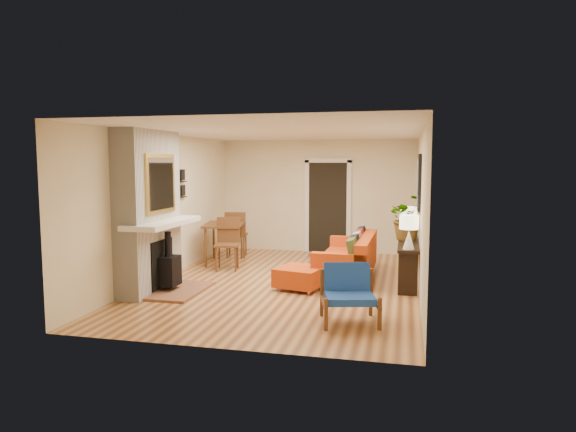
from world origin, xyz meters
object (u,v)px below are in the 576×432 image
at_px(houseplant, 408,217).
at_px(dining_table, 228,231).
at_px(ottoman, 300,276).
at_px(console_table, 408,250).
at_px(lamp_near, 409,228).
at_px(lamp_far, 409,218).
at_px(blue_chair, 349,290).
at_px(sofa, 351,257).

bearing_deg(houseplant, dining_table, 167.68).
distance_m(ottoman, console_table, 1.95).
distance_m(ottoman, houseplant, 2.21).
distance_m(ottoman, lamp_near, 1.94).
height_order(lamp_near, lamp_far, same).
height_order(console_table, lamp_far, lamp_far).
xyz_separation_m(blue_chair, lamp_far, (0.77, 3.09, 0.66)).
bearing_deg(houseplant, lamp_far, 88.92).
bearing_deg(sofa, console_table, -12.89).
height_order(ottoman, houseplant, houseplant).
relative_size(dining_table, lamp_near, 3.57).
bearing_deg(dining_table, ottoman, -43.72).
height_order(console_table, houseplant, houseplant).
distance_m(ottoman, lamp_far, 2.49).
relative_size(dining_table, console_table, 1.04).
bearing_deg(lamp_near, console_table, 90.00).
bearing_deg(sofa, ottoman, -125.58).
relative_size(sofa, houseplant, 2.69).
distance_m(dining_table, console_table, 3.78).
xyz_separation_m(dining_table, console_table, (3.64, -1.02, -0.09)).
xyz_separation_m(sofa, ottoman, (-0.74, -1.03, -0.16)).
bearing_deg(lamp_near, lamp_far, 90.00).
distance_m(sofa, lamp_near, 1.56).
distance_m(ottoman, blue_chair, 1.82).
bearing_deg(houseplant, blue_chair, -106.53).
bearing_deg(lamp_near, houseplant, 90.58).
height_order(console_table, lamp_near, lamp_near).
bearing_deg(blue_chair, lamp_near, 63.94).
bearing_deg(houseplant, sofa, -180.00).
xyz_separation_m(sofa, blue_chair, (0.23, -2.56, 0.04)).
distance_m(dining_table, houseplant, 3.74).
height_order(dining_table, lamp_far, lamp_far).
bearing_deg(console_table, dining_table, 164.32).
relative_size(sofa, blue_chair, 2.48).
xyz_separation_m(blue_chair, houseplant, (0.76, 2.56, 0.72)).
bearing_deg(lamp_near, ottoman, -178.53).
height_order(ottoman, lamp_far, lamp_far).
relative_size(ottoman, dining_table, 0.45).
height_order(lamp_far, houseplant, houseplant).
distance_m(blue_chair, lamp_far, 3.25).
xyz_separation_m(blue_chair, console_table, (0.77, 2.33, 0.17)).
bearing_deg(dining_table, console_table, -15.68).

